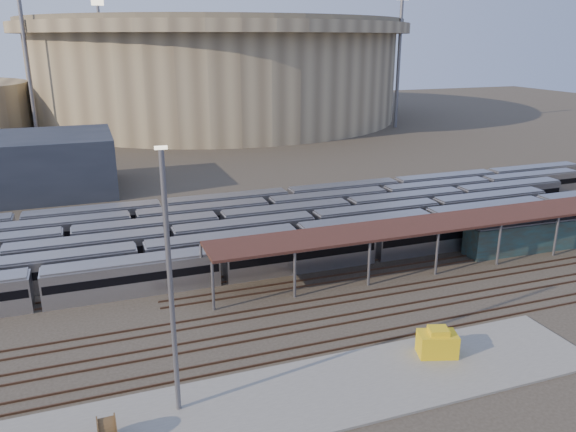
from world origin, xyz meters
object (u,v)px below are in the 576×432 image
Objects in this scene: cable_reel_west at (107,430)px; yellow_equipment at (437,344)px; yard_light_pole at (170,286)px; teal_boxcar at (525,236)px.

yellow_equipment is (26.69, 1.89, -0.01)m from cable_reel_west.
cable_reel_west is 0.10× the size of yard_light_pole.
teal_boxcar is 30.40m from yellow_equipment.
yard_light_pole is at bearing -157.42° from teal_boxcar.
yellow_equipment is (21.71, -0.18, -8.67)m from yard_light_pole.
teal_boxcar is 50.29m from yard_light_pole.
cable_reel_west is 0.63× the size of yellow_equipment.
yellow_equipment is (-24.82, -17.54, -0.70)m from teal_boxcar.
teal_boxcar is at bearing 52.81° from yellow_equipment.
teal_boxcar is 5.10× the size of yellow_equipment.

